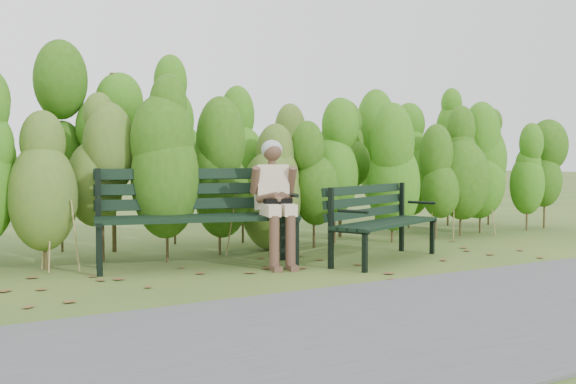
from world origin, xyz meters
TOP-DOWN VIEW (x-y plane):
  - ground at (0.00, 0.00)m, footprint 80.00×80.00m
  - footpath at (0.00, -2.20)m, footprint 60.00×2.50m
  - hedge_band at (0.00, 1.86)m, footprint 11.04×1.67m
  - leaf_litter at (0.16, -0.06)m, footprint 5.52×2.26m
  - bench_left at (-0.85, 0.75)m, footprint 2.10×1.12m
  - bench_right at (0.99, 0.12)m, footprint 1.69×1.12m
  - seated_woman at (-0.14, 0.37)m, footprint 0.50×0.74m

SIDE VIEW (x-z plane):
  - ground at x=0.00m, z-range 0.00..0.00m
  - leaf_litter at x=0.16m, z-range 0.00..0.01m
  - footpath at x=0.00m, z-range 0.00..0.01m
  - bench_right at x=0.99m, z-range 0.07..0.88m
  - bench_left at x=-0.85m, z-range 0.09..1.09m
  - seated_woman at x=-0.14m, z-range 0.10..1.39m
  - hedge_band at x=0.00m, z-range 0.05..2.47m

